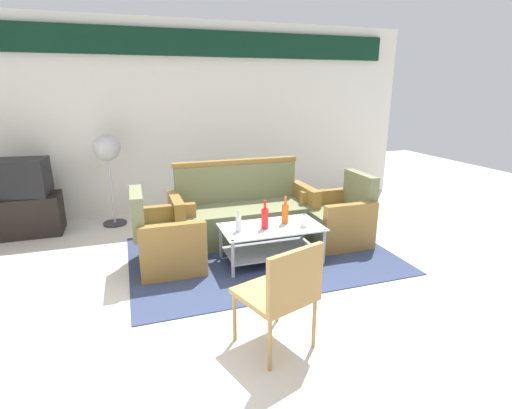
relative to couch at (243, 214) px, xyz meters
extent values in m
plane|color=beige|center=(-0.08, -1.55, -0.32)|extent=(14.00, 14.00, 0.00)
cube|color=silver|center=(-0.08, 1.51, 1.08)|extent=(6.52, 0.12, 2.80)
cube|color=black|center=(-0.08, 1.42, 2.15)|extent=(5.76, 0.08, 0.36)
cube|color=#2D3856|center=(0.04, -0.62, -0.31)|extent=(2.93, 2.03, 0.01)
cube|color=#6B704C|center=(0.00, -0.05, -0.10)|extent=(1.61, 0.71, 0.42)
cube|color=#6B704C|center=(0.00, 0.27, 0.35)|extent=(1.60, 0.15, 0.48)
cube|color=olive|center=(0.84, -0.05, 0.00)|extent=(0.13, 0.70, 0.62)
cube|color=olive|center=(-0.84, -0.06, 0.00)|extent=(0.13, 0.70, 0.62)
cube|color=olive|center=(0.00, 0.27, 0.62)|extent=(1.64, 0.11, 0.06)
cube|color=#6B704C|center=(-0.98, -0.57, -0.11)|extent=(0.67, 0.61, 0.40)
cube|color=#6B704C|center=(-1.29, -0.56, 0.32)|extent=(0.13, 0.60, 0.45)
cube|color=olive|center=(-0.97, -0.24, -0.02)|extent=(0.66, 0.11, 0.58)
cube|color=olive|center=(-0.98, -0.90, -0.02)|extent=(0.66, 0.11, 0.58)
cube|color=#6B704C|center=(1.05, -0.52, -0.11)|extent=(0.67, 0.61, 0.40)
cube|color=#6B704C|center=(1.36, -0.53, 0.32)|extent=(0.13, 0.60, 0.45)
cube|color=olive|center=(1.04, -0.85, -0.02)|extent=(0.66, 0.11, 0.58)
cube|color=olive|center=(1.05, -0.19, -0.02)|extent=(0.66, 0.11, 0.58)
cube|color=silver|center=(0.09, -0.80, 0.09)|extent=(1.10, 0.60, 0.02)
cube|color=#9E9EA5|center=(0.09, -0.80, -0.19)|extent=(1.00, 0.52, 0.02)
cylinder|color=#9E9EA5|center=(-0.42, -0.54, -0.11)|extent=(0.04, 0.04, 0.40)
cylinder|color=#9E9EA5|center=(0.60, -0.54, -0.11)|extent=(0.04, 0.04, 0.40)
cylinder|color=#9E9EA5|center=(-0.42, -1.06, -0.11)|extent=(0.04, 0.04, 0.40)
cylinder|color=#9E9EA5|center=(0.60, -1.06, -0.11)|extent=(0.04, 0.04, 0.40)
cylinder|color=#D85919|center=(0.27, -0.75, 0.20)|extent=(0.07, 0.07, 0.22)
cylinder|color=#D85919|center=(0.27, -0.75, 0.36)|extent=(0.03, 0.03, 0.09)
cylinder|color=silver|center=(-0.29, -0.83, 0.18)|extent=(0.06, 0.06, 0.16)
cylinder|color=silver|center=(-0.29, -0.83, 0.29)|extent=(0.02, 0.02, 0.07)
cylinder|color=red|center=(0.00, -0.84, 0.20)|extent=(0.08, 0.08, 0.22)
cylinder|color=red|center=(0.00, -0.84, 0.36)|extent=(0.03, 0.03, 0.09)
cylinder|color=silver|center=(0.42, -0.92, 0.14)|extent=(0.08, 0.08, 0.10)
cube|color=black|center=(-2.63, 1.00, -0.06)|extent=(0.80, 0.50, 0.52)
cube|color=black|center=(-2.63, 1.00, 0.44)|extent=(0.64, 0.50, 0.48)
cube|color=black|center=(-2.61, 1.23, 0.44)|extent=(0.51, 0.06, 0.36)
cylinder|color=#2D2D33|center=(-1.58, 1.05, -0.30)|extent=(0.32, 0.32, 0.03)
cylinder|color=#B2B2B7|center=(-1.58, 1.05, 0.19)|extent=(0.03, 0.03, 0.95)
sphere|color=#B2B2B7|center=(-1.58, 1.05, 0.77)|extent=(0.36, 0.36, 0.36)
cube|color=#AD844C|center=(-0.41, -2.18, 0.10)|extent=(0.61, 0.61, 0.04)
cube|color=#AD844C|center=(-0.34, -2.39, 0.32)|extent=(0.47, 0.19, 0.40)
cylinder|color=#AD844C|center=(-0.68, -2.05, -0.11)|extent=(0.03, 0.03, 0.42)
cylinder|color=#AD844C|center=(-0.28, -1.91, -0.11)|extent=(0.03, 0.03, 0.42)
cylinder|color=#AD844C|center=(-0.54, -2.45, -0.11)|extent=(0.03, 0.03, 0.42)
cylinder|color=#AD844C|center=(-0.15, -2.31, -0.11)|extent=(0.03, 0.03, 0.42)
camera|label=1|loc=(-1.34, -4.55, 1.54)|focal=27.44mm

